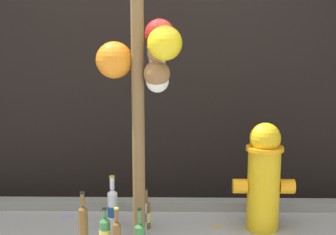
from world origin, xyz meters
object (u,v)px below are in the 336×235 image
memorial_post (142,36)px  bottle_5 (142,217)px  bottle_4 (83,224)px  bottle_1 (105,234)px  bottle_2 (146,214)px  bottle_0 (113,207)px  fire_hydrant (264,176)px

memorial_post → bottle_5: (-0.02, 0.07, -1.32)m
bottle_4 → bottle_1: bearing=-30.5°
bottle_1 → bottle_2: size_ratio=0.99×
bottle_5 → bottle_0: bearing=146.6°
bottle_2 → bottle_4: bottle_4 is taller
bottle_2 → bottle_5: bottle_5 is taller
bottle_2 → bottle_5: size_ratio=0.89×
bottle_0 → bottle_1: 0.44m
bottle_2 → bottle_5: (-0.02, -0.14, 0.03)m
bottle_5 → bottle_1: bearing=-129.8°
bottle_5 → memorial_post: bearing=-73.3°
memorial_post → bottle_0: size_ratio=6.12×
memorial_post → bottle_4: 1.37m
bottle_2 → fire_hydrant: bearing=0.1°
fire_hydrant → bottle_4: 1.38m
bottle_4 → bottle_5: bottle_4 is taller
memorial_post → fire_hydrant: bearing=13.7°
bottle_0 → bottle_5: bearing=-33.4°
bottle_1 → bottle_4: (-0.17, 0.10, 0.03)m
bottle_1 → bottle_4: 0.20m
bottle_1 → fire_hydrant: bearing=20.2°
bottle_0 → bottle_2: bearing=-3.2°
bottle_2 → bottle_0: bearing=176.8°
bottle_0 → bottle_2: size_ratio=1.27×
bottle_2 → bottle_4: bearing=-142.7°
bottle_0 → bottle_1: bearing=-89.5°
bottle_1 → bottle_5: (0.23, 0.28, 0.02)m
bottle_2 → bottle_5: 0.15m
bottle_0 → bottle_2: bottle_0 is taller
fire_hydrant → bottle_1: size_ratio=2.59×
memorial_post → fire_hydrant: size_ratio=3.04×
fire_hydrant → bottle_0: size_ratio=2.01×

